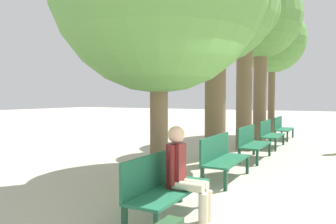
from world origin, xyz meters
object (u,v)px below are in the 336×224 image
at_px(tree_row_3, 261,20).
at_px(tree_row_1, 216,7).
at_px(bench_row_3, 270,133).
at_px(tree_row_2, 245,16).
at_px(person_seated, 184,171).
at_px(bench_row_2, 251,141).
at_px(bench_row_4, 282,127).
at_px(bench_row_0, 164,183).
at_px(bench_row_1, 222,155).
at_px(tree_row_4, 272,41).

bearing_deg(tree_row_3, tree_row_1, -90.00).
bearing_deg(tree_row_1, bench_row_3, 80.06).
xyz_separation_m(tree_row_2, person_seated, (0.88, -6.38, -3.62)).
xyz_separation_m(bench_row_2, person_seated, (0.25, -4.83, 0.18)).
distance_m(bench_row_4, tree_row_2, 5.14).
bearing_deg(bench_row_0, bench_row_4, 90.00).
bearing_deg(bench_row_3, bench_row_4, 90.00).
bearing_deg(bench_row_1, tree_row_4, 94.24).
bearing_deg(bench_row_4, bench_row_3, -90.00).
distance_m(bench_row_0, tree_row_4, 11.65).
height_order(bench_row_1, tree_row_3, tree_row_3).
bearing_deg(bench_row_4, bench_row_0, -90.00).
xyz_separation_m(tree_row_1, tree_row_4, (0.00, 7.22, 0.26)).
bearing_deg(tree_row_4, tree_row_2, -90.00).
relative_size(bench_row_1, bench_row_2, 1.00).
distance_m(tree_row_3, tree_row_4, 2.32).
xyz_separation_m(bench_row_1, tree_row_2, (-0.63, 4.02, 3.79)).
bearing_deg(person_seated, tree_row_1, 103.48).
bearing_deg(bench_row_3, tree_row_2, -124.30).
bearing_deg(tree_row_3, bench_row_0, -85.86).
height_order(bench_row_2, tree_row_4, tree_row_4).
xyz_separation_m(tree_row_4, person_seated, (0.88, -10.91, -3.52)).
xyz_separation_m(bench_row_0, tree_row_4, (-0.63, 11.03, 3.70)).
relative_size(bench_row_4, person_seated, 1.25).
bearing_deg(tree_row_4, person_seated, -85.36).
xyz_separation_m(bench_row_1, bench_row_3, (0.00, 4.95, 0.00)).
height_order(tree_row_2, person_seated, tree_row_2).
distance_m(bench_row_3, tree_row_4, 5.20).
distance_m(bench_row_1, bench_row_2, 2.47).
relative_size(tree_row_1, tree_row_3, 0.88).
bearing_deg(bench_row_0, bench_row_3, 90.00).
distance_m(tree_row_2, tree_row_3, 2.28).
xyz_separation_m(bench_row_0, tree_row_1, (-0.63, 3.81, 3.43)).
distance_m(bench_row_1, tree_row_3, 7.53).
xyz_separation_m(bench_row_1, tree_row_4, (-0.63, 8.55, 3.70)).
height_order(bench_row_2, person_seated, person_seated).
distance_m(bench_row_0, tree_row_3, 9.69).
xyz_separation_m(tree_row_2, tree_row_4, (0.00, 4.53, -0.09)).
xyz_separation_m(tree_row_3, tree_row_4, (0.00, 2.28, -0.42)).
distance_m(bench_row_0, tree_row_1, 5.17).
bearing_deg(tree_row_1, bench_row_2, 60.92).
bearing_deg(bench_row_1, tree_row_1, 115.39).
relative_size(bench_row_0, tree_row_2, 0.29).
xyz_separation_m(bench_row_0, bench_row_3, (0.00, 7.42, 0.00)).
distance_m(bench_row_2, tree_row_2, 4.15).
bearing_deg(tree_row_2, bench_row_4, 79.45).
relative_size(bench_row_2, tree_row_3, 0.26).
bearing_deg(bench_row_1, bench_row_2, 90.00).
distance_m(tree_row_1, tree_row_3, 4.99).
relative_size(bench_row_1, bench_row_3, 1.00).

